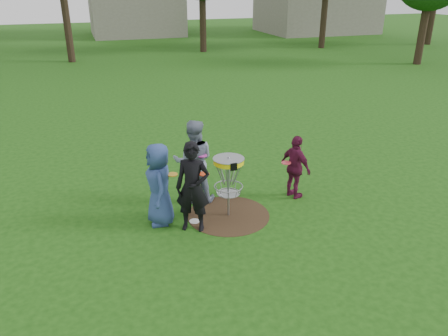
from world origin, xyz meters
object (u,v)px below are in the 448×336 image
object	(u,v)px
player_blue	(159,184)
player_grey	(194,161)
player_black	(193,187)
player_maroon	(296,167)
disc_golf_basket	(229,173)

from	to	relation	value
player_blue	player_grey	size ratio (longest dim) A/B	0.91
player_black	player_maroon	distance (m)	2.70
player_grey	player_maroon	distance (m)	2.35
player_blue	disc_golf_basket	bearing A→B (deg)	85.03
disc_golf_basket	player_maroon	bearing A→B (deg)	11.27
player_blue	player_maroon	bearing A→B (deg)	95.11
player_grey	disc_golf_basket	xyz separation A→B (m)	(0.51, -0.94, 0.05)
player_maroon	player_black	bearing A→B (deg)	85.91
player_black	player_maroon	xyz separation A→B (m)	(2.61, 0.65, -0.18)
player_black	player_blue	bearing A→B (deg)	166.30
player_black	player_grey	distance (m)	1.29
player_grey	disc_golf_basket	size ratio (longest dim) A/B	1.40
player_blue	disc_golf_basket	xyz separation A→B (m)	(1.44, -0.18, 0.14)
player_black	player_maroon	bearing A→B (deg)	39.12
player_maroon	disc_golf_basket	xyz separation A→B (m)	(-1.76, -0.35, 0.26)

